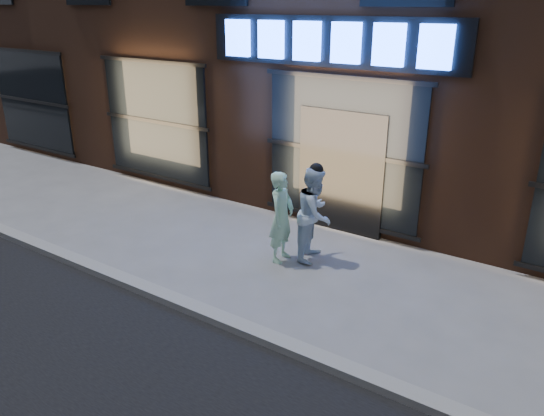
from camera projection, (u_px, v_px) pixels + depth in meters
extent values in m
plane|color=slate|center=(212.00, 319.00, 7.65)|extent=(90.00, 90.00, 0.00)
cube|color=gray|center=(212.00, 316.00, 7.63)|extent=(60.00, 0.25, 0.12)
cube|color=black|center=(328.00, 42.00, 9.60)|extent=(5.20, 0.06, 0.90)
cube|color=black|center=(341.00, 172.00, 10.24)|extent=(1.80, 0.10, 2.40)
cube|color=#FFBF72|center=(34.00, 101.00, 15.36)|extent=(3.00, 0.04, 2.60)
cube|color=black|center=(33.00, 101.00, 15.33)|extent=(3.20, 0.06, 2.80)
cube|color=#FFBF72|center=(157.00, 121.00, 12.75)|extent=(3.00, 0.04, 2.60)
cube|color=black|center=(156.00, 121.00, 12.72)|extent=(3.20, 0.06, 2.80)
cube|color=#FFBF72|center=(343.00, 152.00, 10.14)|extent=(3.00, 0.04, 2.60)
cube|color=black|center=(342.00, 152.00, 10.11)|extent=(3.20, 0.06, 2.80)
cube|color=#2659FF|center=(238.00, 38.00, 10.59)|extent=(0.55, 0.12, 0.70)
cube|color=#2659FF|center=(271.00, 39.00, 10.17)|extent=(0.55, 0.12, 0.70)
cube|color=#2659FF|center=(307.00, 41.00, 9.75)|extent=(0.55, 0.12, 0.70)
cube|color=#2659FF|center=(346.00, 43.00, 9.34)|extent=(0.55, 0.12, 0.70)
cube|color=#2659FF|center=(389.00, 45.00, 8.92)|extent=(0.55, 0.12, 0.70)
cube|color=#2659FF|center=(436.00, 47.00, 8.50)|extent=(0.55, 0.12, 0.70)
imported|color=#B3EBC4|center=(282.00, 217.00, 9.14)|extent=(0.45, 0.63, 1.62)
imported|color=white|center=(315.00, 214.00, 9.21)|extent=(0.79, 0.93, 1.68)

